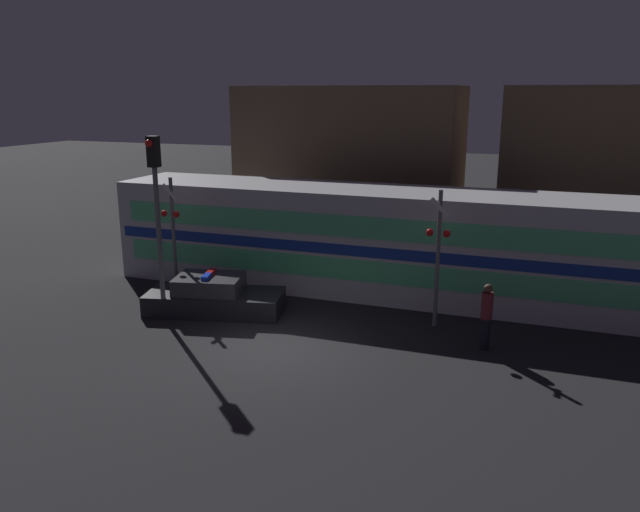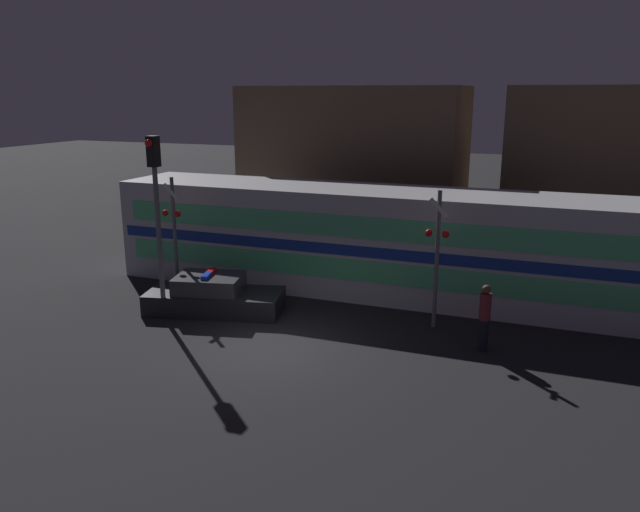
% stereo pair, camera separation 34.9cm
% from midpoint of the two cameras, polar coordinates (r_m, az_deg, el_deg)
% --- Properties ---
extents(ground_plane, '(120.00, 120.00, 0.00)m').
position_cam_midpoint_polar(ground_plane, '(17.40, -4.17, -8.44)').
color(ground_plane, black).
extents(train, '(22.02, 3.21, 3.64)m').
position_cam_midpoint_polar(train, '(21.48, 9.51, 1.01)').
color(train, silver).
rests_on(train, ground_plane).
extents(police_car, '(4.59, 2.72, 1.31)m').
position_cam_midpoint_polar(police_car, '(20.29, -9.21, -3.70)').
color(police_car, black).
rests_on(police_car, ground_plane).
extents(pedestrian, '(0.31, 0.31, 1.87)m').
position_cam_midpoint_polar(pedestrian, '(17.54, 15.37, -5.40)').
color(pedestrian, black).
rests_on(pedestrian, ground_plane).
extents(crossing_signal_near, '(0.71, 0.30, 4.14)m').
position_cam_midpoint_polar(crossing_signal_near, '(18.53, 11.17, 0.34)').
color(crossing_signal_near, slate).
rests_on(crossing_signal_near, ground_plane).
extents(crossing_signal_far, '(0.71, 0.30, 4.09)m').
position_cam_midpoint_polar(crossing_signal_far, '(21.94, -12.77, 2.41)').
color(crossing_signal_far, slate).
rests_on(crossing_signal_far, ground_plane).
extents(traffic_light_corner, '(0.30, 0.46, 5.62)m').
position_cam_midpoint_polar(traffic_light_corner, '(19.22, -14.23, 4.90)').
color(traffic_light_corner, slate).
rests_on(traffic_light_corner, ground_plane).
extents(building_left, '(9.63, 4.65, 7.11)m').
position_cam_midpoint_polar(building_left, '(28.52, 3.49, 8.09)').
color(building_left, brown).
rests_on(building_left, ground_plane).
extents(building_center, '(6.60, 4.16, 7.11)m').
position_cam_midpoint_polar(building_center, '(27.89, 23.71, 6.74)').
color(building_center, brown).
rests_on(building_center, ground_plane).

